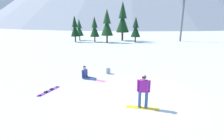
{
  "coord_description": "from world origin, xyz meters",
  "views": [
    {
      "loc": [
        1.28,
        -9.36,
        4.15
      ],
      "look_at": [
        -1.51,
        1.43,
        1.0
      ],
      "focal_mm": 28.78,
      "sensor_mm": 36.0,
      "label": 1
    }
  ],
  "objects_px": {
    "pine_tree_short": "(136,28)",
    "ski_lift_tower": "(183,13)",
    "backpack_grey": "(108,71)",
    "pine_tree_slender": "(79,29)",
    "snowboarder_midground": "(87,74)",
    "pine_tree_broad": "(75,28)",
    "pine_tree_twin": "(107,24)",
    "pine_tree_young": "(123,19)",
    "pine_tree_tall": "(95,28)",
    "loose_snowboard_near_right": "(49,91)",
    "snowboarder_foreground": "(143,91)"
  },
  "relations": [
    {
      "from": "pine_tree_slender",
      "to": "pine_tree_young",
      "type": "height_order",
      "value": "pine_tree_young"
    },
    {
      "from": "pine_tree_tall",
      "to": "pine_tree_short",
      "type": "relative_size",
      "value": 1.0
    },
    {
      "from": "pine_tree_young",
      "to": "pine_tree_tall",
      "type": "bearing_deg",
      "value": -140.86
    },
    {
      "from": "pine_tree_young",
      "to": "pine_tree_twin",
      "type": "bearing_deg",
      "value": -117.74
    },
    {
      "from": "snowboarder_foreground",
      "to": "backpack_grey",
      "type": "xyz_separation_m",
      "value": [
        -3.16,
        5.09,
        -0.69
      ]
    },
    {
      "from": "snowboarder_midground",
      "to": "pine_tree_slender",
      "type": "distance_m",
      "value": 25.23
    },
    {
      "from": "pine_tree_short",
      "to": "pine_tree_broad",
      "type": "distance_m",
      "value": 11.24
    },
    {
      "from": "pine_tree_twin",
      "to": "pine_tree_slender",
      "type": "distance_m",
      "value": 6.92
    },
    {
      "from": "pine_tree_twin",
      "to": "pine_tree_young",
      "type": "height_order",
      "value": "pine_tree_young"
    },
    {
      "from": "backpack_grey",
      "to": "ski_lift_tower",
      "type": "bearing_deg",
      "value": 72.44
    },
    {
      "from": "pine_tree_tall",
      "to": "pine_tree_twin",
      "type": "distance_m",
      "value": 2.59
    },
    {
      "from": "snowboarder_midground",
      "to": "pine_tree_slender",
      "type": "height_order",
      "value": "pine_tree_slender"
    },
    {
      "from": "snowboarder_foreground",
      "to": "pine_tree_slender",
      "type": "bearing_deg",
      "value": 120.02
    },
    {
      "from": "pine_tree_short",
      "to": "pine_tree_young",
      "type": "height_order",
      "value": "pine_tree_young"
    },
    {
      "from": "snowboarder_midground",
      "to": "backpack_grey",
      "type": "relative_size",
      "value": 3.95
    },
    {
      "from": "pine_tree_twin",
      "to": "pine_tree_broad",
      "type": "xyz_separation_m",
      "value": [
        -6.01,
        -0.69,
        -0.6
      ]
    },
    {
      "from": "pine_tree_young",
      "to": "ski_lift_tower",
      "type": "distance_m",
      "value": 11.38
    },
    {
      "from": "loose_snowboard_near_right",
      "to": "pine_tree_tall",
      "type": "relative_size",
      "value": 0.39
    },
    {
      "from": "pine_tree_short",
      "to": "ski_lift_tower",
      "type": "relative_size",
      "value": 0.52
    },
    {
      "from": "snowboarder_foreground",
      "to": "pine_tree_broad",
      "type": "relative_size",
      "value": 0.35
    },
    {
      "from": "ski_lift_tower",
      "to": "pine_tree_tall",
      "type": "bearing_deg",
      "value": -161.12
    },
    {
      "from": "backpack_grey",
      "to": "pine_tree_tall",
      "type": "xyz_separation_m",
      "value": [
        -7.99,
        19.11,
        2.34
      ]
    },
    {
      "from": "loose_snowboard_near_right",
      "to": "pine_tree_broad",
      "type": "bearing_deg",
      "value": 111.88
    },
    {
      "from": "pine_tree_short",
      "to": "pine_tree_young",
      "type": "bearing_deg",
      "value": 142.2
    },
    {
      "from": "pine_tree_short",
      "to": "pine_tree_broad",
      "type": "height_order",
      "value": "pine_tree_broad"
    },
    {
      "from": "pine_tree_slender",
      "to": "ski_lift_tower",
      "type": "bearing_deg",
      "value": 9.68
    },
    {
      "from": "pine_tree_short",
      "to": "ski_lift_tower",
      "type": "xyz_separation_m",
      "value": [
        8.3,
        3.93,
        2.67
      ]
    },
    {
      "from": "pine_tree_slender",
      "to": "pine_tree_short",
      "type": "bearing_deg",
      "value": -2.83
    },
    {
      "from": "pine_tree_twin",
      "to": "loose_snowboard_near_right",
      "type": "bearing_deg",
      "value": -82.54
    },
    {
      "from": "snowboarder_midground",
      "to": "pine_tree_young",
      "type": "height_order",
      "value": "pine_tree_young"
    },
    {
      "from": "pine_tree_slender",
      "to": "pine_tree_twin",
      "type": "bearing_deg",
      "value": -19.21
    },
    {
      "from": "pine_tree_twin",
      "to": "pine_tree_short",
      "type": "height_order",
      "value": "pine_tree_twin"
    },
    {
      "from": "loose_snowboard_near_right",
      "to": "pine_tree_tall",
      "type": "distance_m",
      "value": 24.26
    },
    {
      "from": "backpack_grey",
      "to": "pine_tree_young",
      "type": "xyz_separation_m",
      "value": [
        -3.45,
        22.81,
        3.91
      ]
    },
    {
      "from": "pine_tree_slender",
      "to": "pine_tree_young",
      "type": "relative_size",
      "value": 0.56
    },
    {
      "from": "snowboarder_midground",
      "to": "pine_tree_slender",
      "type": "xyz_separation_m",
      "value": [
        -10.82,
        22.7,
        1.99
      ]
    },
    {
      "from": "snowboarder_midground",
      "to": "pine_tree_broad",
      "type": "bearing_deg",
      "value": 117.67
    },
    {
      "from": "pine_tree_young",
      "to": "snowboarder_midground",
      "type": "bearing_deg",
      "value": -84.67
    },
    {
      "from": "loose_snowboard_near_right",
      "to": "pine_tree_young",
      "type": "relative_size",
      "value": 0.24
    },
    {
      "from": "pine_tree_broad",
      "to": "loose_snowboard_near_right",
      "type": "bearing_deg",
      "value": -68.12
    },
    {
      "from": "loose_snowboard_near_right",
      "to": "pine_tree_young",
      "type": "bearing_deg",
      "value": 92.05
    },
    {
      "from": "loose_snowboard_near_right",
      "to": "pine_tree_twin",
      "type": "bearing_deg",
      "value": 97.46
    },
    {
      "from": "snowboarder_midground",
      "to": "ski_lift_tower",
      "type": "distance_m",
      "value": 27.98
    },
    {
      "from": "snowboarder_midground",
      "to": "backpack_grey",
      "type": "height_order",
      "value": "snowboarder_midground"
    },
    {
      "from": "backpack_grey",
      "to": "pine_tree_slender",
      "type": "distance_m",
      "value": 24.39
    },
    {
      "from": "pine_tree_slender",
      "to": "pine_tree_young",
      "type": "distance_m",
      "value": 8.89
    },
    {
      "from": "snowboarder_midground",
      "to": "pine_tree_short",
      "type": "xyz_separation_m",
      "value": [
        0.62,
        22.13,
        2.22
      ]
    },
    {
      "from": "backpack_grey",
      "to": "ski_lift_tower",
      "type": "height_order",
      "value": "ski_lift_tower"
    },
    {
      "from": "snowboarder_midground",
      "to": "pine_tree_slender",
      "type": "bearing_deg",
      "value": 115.48
    },
    {
      "from": "loose_snowboard_near_right",
      "to": "pine_tree_twin",
      "type": "xyz_separation_m",
      "value": [
        -3.05,
        23.25,
        3.24
      ]
    }
  ]
}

